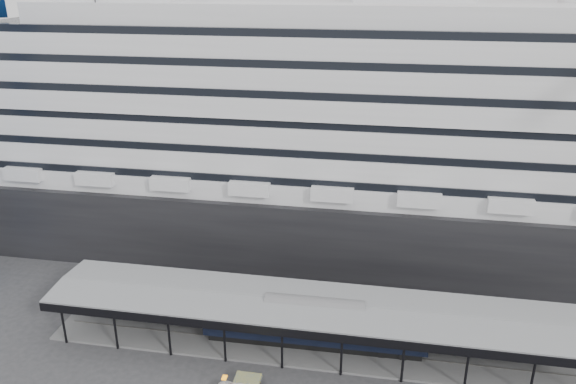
% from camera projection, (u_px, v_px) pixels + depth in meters
% --- Properties ---
extents(ground, '(200.00, 200.00, 0.00)m').
position_uv_depth(ground, '(310.00, 377.00, 54.02)').
color(ground, '#333335').
rests_on(ground, ground).
extents(cruise_ship, '(130.00, 30.00, 43.90)m').
position_uv_depth(cruise_ship, '(345.00, 113.00, 76.51)').
color(cruise_ship, black).
rests_on(cruise_ship, ground).
extents(platform_canopy, '(56.00, 9.18, 5.30)m').
position_uv_depth(platform_canopy, '(317.00, 326.00, 57.73)').
color(platform_canopy, slate).
rests_on(platform_canopy, ground).
extents(pullman_carriage, '(23.04, 3.34, 22.57)m').
position_uv_depth(pullman_carriage, '(314.00, 323.00, 57.64)').
color(pullman_carriage, black).
rests_on(pullman_carriage, ground).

